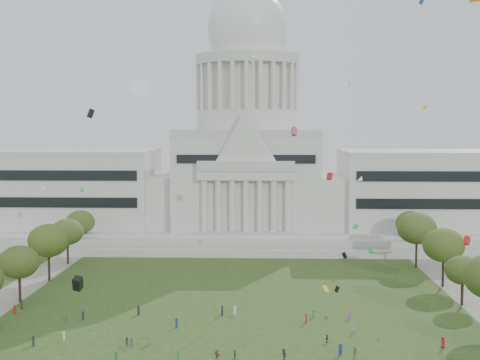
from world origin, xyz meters
name	(u,v)px	position (x,y,z in m)	size (l,w,h in m)	color
capitol	(247,168)	(0.00, 113.59, 22.30)	(160.00, 64.50, 91.30)	beige
row_tree_l_3	(19,262)	(-44.09, 33.92, 8.21)	(8.12, 8.12, 11.55)	black
row_tree_r_3	(463,270)	(44.40, 34.48, 7.08)	(7.01, 7.01, 9.98)	black
row_tree_l_4	(48,241)	(-44.08, 52.42, 9.39)	(9.29, 9.29, 13.21)	black
row_tree_r_4	(444,245)	(44.76, 50.04, 9.29)	(9.19, 9.19, 13.06)	black
row_tree_l_5	(67,232)	(-45.22, 71.01, 8.42)	(8.33, 8.33, 11.85)	black
row_tree_r_5	(417,228)	(43.49, 70.19, 9.93)	(9.82, 9.82, 13.96)	black
row_tree_l_6	(80,222)	(-46.87, 89.14, 8.27)	(8.19, 8.19, 11.64)	black
row_tree_r_6	(411,224)	(45.96, 88.13, 8.51)	(8.42, 8.42, 11.97)	black
person_0	(443,342)	(33.86, 8.87, 0.91)	(0.89, 0.58, 1.82)	#B21E1E
person_2	(353,329)	(20.42, 15.67, 0.78)	(0.75, 0.47, 1.55)	silver
person_3	(284,354)	(8.13, 2.30, 0.89)	(1.15, 0.59, 1.78)	#26262B
person_4	(235,355)	(0.67, 1.99, 0.79)	(0.92, 0.50, 1.57)	#33723F
person_5	(217,355)	(-2.00, 1.68, 0.88)	(1.63, 0.65, 1.76)	olive
person_8	(127,341)	(-17.11, 8.12, 0.73)	(0.71, 0.44, 1.47)	#4C4C51
person_9	(355,352)	(19.10, 3.56, 0.90)	(1.16, 0.60, 1.79)	#4C4C51
person_10	(327,339)	(15.47, 10.59, 0.70)	(0.82, 0.45, 1.40)	#26262B
distant_crowd	(159,328)	(-12.96, 14.96, 0.83)	(63.39, 35.46, 1.91)	#994C8C
kite_swarm	(241,156)	(1.59, 4.82, 30.92)	(98.56, 97.16, 61.37)	yellow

